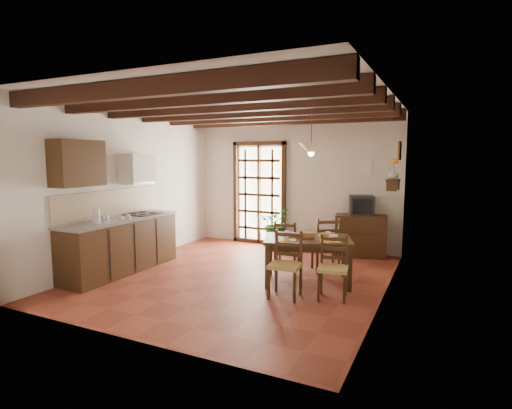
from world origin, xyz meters
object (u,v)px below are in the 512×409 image
Objects in this scene: chair_far_right at (325,254)px; kitchen_counter at (121,244)px; potted_plant at (275,221)px; chair_far_left at (287,255)px; pendant_lamp at (311,148)px; chair_near_left at (285,277)px; chair_near_right at (333,279)px; sideboard at (361,236)px; dining_table at (308,244)px; crt_tv at (361,205)px.

kitchen_counter is at bearing -5.23° from chair_far_right.
potted_plant is (1.66, 2.79, 0.10)m from kitchen_counter.
chair_far_left is 1.02× the size of pendant_lamp.
chair_near_left is 1.06× the size of chair_far_left.
chair_far_right is at bearing 25.97° from kitchen_counter.
chair_far_left reaches higher than chair_near_right.
potted_plant reaches higher than sideboard.
pendant_lamp reaches higher than chair_near_right.
chair_far_left is 0.93× the size of chair_far_right.
kitchen_counter is at bearing 174.39° from chair_near_right.
chair_near_left is at bearing -115.82° from dining_table.
pendant_lamp is at bearing 79.62° from chair_near_left.
potted_plant is (-1.30, 2.74, 0.28)m from chair_near_left.
chair_near_right is 1.98m from pendant_lamp.
sideboard is at bearing 77.96° from pendant_lamp.
sideboard is at bearing 39.27° from kitchen_counter.
crt_tv is at bearing 58.51° from dining_table.
chair_far_left is 0.47× the size of potted_plant.
chair_far_right is 1.90m from pendant_lamp.
chair_far_left is (-0.46, 1.25, -0.02)m from chair_near_left.
chair_near_right is at bearing 128.93° from chair_far_left.
potted_plant reaches higher than chair_near_right.
kitchen_counter is at bearing -163.83° from pendant_lamp.
crt_tv is (0.33, 1.30, 0.71)m from chair_far_right.
dining_table is at bearing 14.42° from kitchen_counter.
sideboard reaches higher than dining_table.
potted_plant is at bearing 117.37° from chair_near_right.
chair_far_right reaches higher than chair_near_right.
chair_near_left is 2.91m from crt_tv.
chair_near_left is 0.65m from chair_near_right.
chair_near_right is at bearing 4.27° from kitchen_counter.
chair_far_right is at bearing 82.73° from pendant_lamp.
kitchen_counter reaches higher than crt_tv.
kitchen_counter is at bearing 20.09° from chair_far_left.
chair_near_right is at bearing -52.75° from potted_plant.
chair_near_right is 0.47× the size of potted_plant.
dining_table is at bearing -111.38° from sideboard.
crt_tv reaches higher than sideboard.
chair_far_right reaches higher than chair_near_left.
potted_plant reaches higher than dining_table.
chair_far_right is 1.95m from potted_plant.
kitchen_counter is 1.49× the size of dining_table.
potted_plant is (-1.79, -0.03, -0.44)m from crt_tv.
chair_far_left is (-1.07, 1.03, 0.00)m from chair_near_right.
chair_near_right is 1.33m from chair_far_right.
chair_far_left is (2.50, 1.30, -0.20)m from kitchen_counter.
chair_far_right is 0.51× the size of potted_plant.
chair_far_right reaches higher than dining_table.
crt_tv is 1.85m from potted_plant.
sideboard is at bearing 74.77° from chair_near_left.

